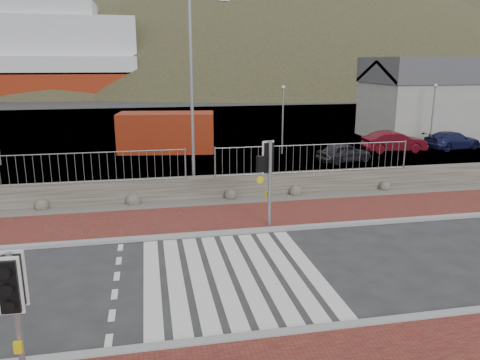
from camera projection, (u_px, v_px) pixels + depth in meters
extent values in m
plane|color=#28282B|center=(232.00, 275.00, 12.38)|extent=(220.00, 220.00, 0.00)
cube|color=brown|center=(210.00, 219.00, 16.64)|extent=(40.00, 3.00, 0.08)
cube|color=gray|center=(259.00, 336.00, 9.51)|extent=(40.00, 0.25, 0.12)
cube|color=gray|center=(216.00, 233.00, 15.22)|extent=(40.00, 0.25, 0.12)
cube|color=silver|center=(152.00, 282.00, 11.98)|extent=(0.42, 5.60, 0.01)
cube|color=silver|center=(175.00, 280.00, 12.09)|extent=(0.42, 5.60, 0.01)
cube|color=silver|center=(199.00, 278.00, 12.20)|extent=(0.42, 5.60, 0.01)
cube|color=silver|center=(221.00, 276.00, 12.32)|extent=(0.42, 5.60, 0.01)
cube|color=silver|center=(243.00, 274.00, 12.43)|extent=(0.42, 5.60, 0.01)
cube|color=silver|center=(265.00, 272.00, 12.55)|extent=(0.42, 5.60, 0.01)
cube|color=silver|center=(287.00, 270.00, 12.66)|extent=(0.42, 5.60, 0.01)
cube|color=silver|center=(308.00, 268.00, 12.77)|extent=(0.42, 5.60, 0.01)
cube|color=#59544C|center=(203.00, 203.00, 18.55)|extent=(40.00, 1.50, 0.06)
cube|color=#47433A|center=(200.00, 188.00, 19.20)|extent=(40.00, 0.60, 0.90)
cylinder|color=gray|center=(74.00, 153.00, 17.75)|extent=(8.40, 0.04, 0.04)
cylinder|color=gray|center=(185.00, 164.00, 18.69)|extent=(0.07, 0.07, 1.20)
cylinder|color=gray|center=(314.00, 145.00, 19.57)|extent=(8.40, 0.04, 0.04)
cylinder|color=gray|center=(215.00, 163.00, 18.92)|extent=(0.07, 0.07, 1.20)
cylinder|color=gray|center=(404.00, 155.00, 20.51)|extent=(0.07, 0.07, 1.20)
cube|color=#4C4C4F|center=(172.00, 130.00, 38.90)|extent=(120.00, 40.00, 0.50)
cube|color=#3F4C54|center=(159.00, 98.00, 72.17)|extent=(220.00, 50.00, 0.05)
cube|color=silver|center=(36.00, 38.00, 71.30)|extent=(30.00, 12.00, 6.00)
cube|color=silver|center=(33.00, 10.00, 70.31)|extent=(18.00, 10.00, 2.50)
cube|color=#9E9E99|center=(449.00, 110.00, 34.60)|extent=(12.00, 6.00, 4.00)
cube|color=#4C4C51|center=(454.00, 70.00, 33.88)|extent=(12.20, 6.20, 1.80)
ellipsoid|color=#2E311D|center=(87.00, 187.00, 98.00)|extent=(106.40, 68.40, 76.00)
ellipsoid|color=#2E311D|center=(292.00, 202.00, 108.01)|extent=(140.00, 90.00, 100.00)
ellipsoid|color=#2E311D|center=(468.00, 168.00, 115.08)|extent=(112.00, 72.00, 80.00)
cylinder|color=gray|center=(18.00, 326.00, 7.63)|extent=(0.10, 0.10, 2.58)
cube|color=#C6B20B|center=(20.00, 343.00, 7.71)|extent=(0.13, 0.08, 0.20)
cube|color=black|center=(12.00, 282.00, 7.44)|extent=(0.38, 0.23, 0.97)
sphere|color=#0CE53F|center=(14.00, 298.00, 7.51)|extent=(0.14, 0.14, 0.14)
cylinder|color=gray|center=(270.00, 185.00, 15.61)|extent=(0.12, 0.12, 2.98)
cube|color=#C6B20B|center=(270.00, 195.00, 15.71)|extent=(0.17, 0.12, 0.23)
cube|color=black|center=(270.00, 158.00, 15.39)|extent=(0.48, 0.36, 1.12)
sphere|color=#0CE53F|center=(270.00, 168.00, 15.47)|extent=(0.16, 0.16, 0.16)
cube|color=black|center=(260.00, 164.00, 15.27)|extent=(0.27, 0.23, 0.53)
cylinder|color=gray|center=(192.00, 99.00, 19.06)|extent=(0.14, 0.14, 8.00)
cube|color=beige|center=(223.00, 0.00, 18.61)|extent=(0.48, 0.30, 0.12)
cube|color=maroon|center=(167.00, 132.00, 29.07)|extent=(6.12, 3.22, 2.43)
imported|color=black|center=(344.00, 153.00, 26.14)|extent=(3.38, 1.97, 1.08)
imported|color=#540C15|center=(394.00, 142.00, 29.15)|extent=(3.98, 1.64, 1.28)
imported|color=#161945|center=(452.00, 140.00, 30.06)|extent=(4.16, 2.33, 1.14)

